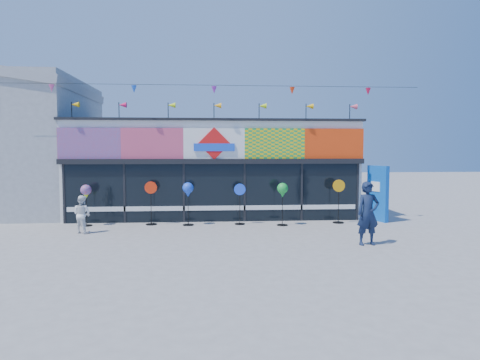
{
  "coord_description": "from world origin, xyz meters",
  "views": [
    {
      "loc": [
        -0.21,
        -13.45,
        2.84
      ],
      "look_at": [
        0.92,
        2.0,
        1.76
      ],
      "focal_mm": 32.0,
      "sensor_mm": 36.0,
      "label": 1
    }
  ],
  "objects": [
    {
      "name": "spinner_3",
      "position": [
        0.96,
        2.73,
        0.83
      ],
      "size": [
        0.44,
        0.4,
        1.57
      ],
      "color": "black",
      "rests_on": "ground"
    },
    {
      "name": "blue_sign",
      "position": [
        6.54,
        3.15,
        1.11
      ],
      "size": [
        0.51,
        1.11,
        2.22
      ],
      "rotation": [
        0.0,
        0.0,
        0.32
      ],
      "color": "blue",
      "rests_on": "ground"
    },
    {
      "name": "spinner_4",
      "position": [
        2.55,
        2.38,
        1.29
      ],
      "size": [
        0.41,
        0.41,
        1.61
      ],
      "color": "black",
      "rests_on": "ground"
    },
    {
      "name": "ground",
      "position": [
        0.0,
        0.0,
        0.0
      ],
      "size": [
        80.0,
        80.0,
        0.0
      ],
      "primitive_type": "plane",
      "color": "gray",
      "rests_on": "ground"
    },
    {
      "name": "spinner_0",
      "position": [
        -4.79,
        2.79,
        1.25
      ],
      "size": [
        0.39,
        0.39,
        1.56
      ],
      "color": "black",
      "rests_on": "ground"
    },
    {
      "name": "kite_shop",
      "position": [
        0.0,
        5.94,
        2.05
      ],
      "size": [
        16.0,
        5.7,
        5.31
      ],
      "color": "white",
      "rests_on": "ground"
    },
    {
      "name": "spinner_2",
      "position": [
        -1.0,
        2.67,
        1.3
      ],
      "size": [
        0.41,
        0.41,
        1.63
      ],
      "color": "black",
      "rests_on": "ground"
    },
    {
      "name": "adult_man",
      "position": [
        4.53,
        -1.1,
        0.95
      ],
      "size": [
        0.74,
        0.53,
        1.9
      ],
      "primitive_type": "imported",
      "rotation": [
        0.0,
        0.0,
        0.11
      ],
      "color": "#131E3B",
      "rests_on": "ground"
    },
    {
      "name": "child",
      "position": [
        -4.56,
        1.41,
        0.65
      ],
      "size": [
        0.73,
        0.61,
        1.3
      ],
      "primitive_type": "imported",
      "rotation": [
        0.0,
        0.0,
        2.66
      ],
      "color": "white",
      "rests_on": "ground"
    },
    {
      "name": "spinner_1",
      "position": [
        -2.41,
        2.89,
        0.88
      ],
      "size": [
        0.46,
        0.42,
        1.65
      ],
      "color": "black",
      "rests_on": "ground"
    },
    {
      "name": "spinner_5",
      "position": [
        4.82,
        2.76,
        0.9
      ],
      "size": [
        0.48,
        0.43,
        1.7
      ],
      "color": "black",
      "rests_on": "ground"
    }
  ]
}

